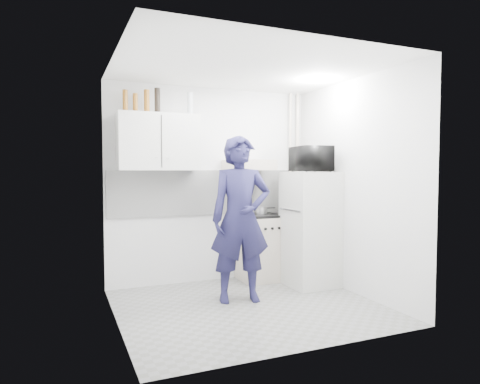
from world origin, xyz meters
name	(u,v)px	position (x,y,z in m)	size (l,w,h in m)	color
floor	(249,306)	(0.00, 0.00, 0.00)	(2.80, 2.80, 0.00)	slate
ceiling	(249,68)	(0.00, 0.00, 2.60)	(2.80, 2.80, 0.00)	white
wall_back	(211,185)	(0.00, 1.25, 1.30)	(2.80, 2.80, 0.00)	silver
wall_left	(116,191)	(-1.40, 0.00, 1.30)	(2.60, 2.60, 0.00)	silver
wall_right	(354,187)	(1.40, 0.00, 1.30)	(2.60, 2.60, 0.00)	silver
person	(241,219)	(0.00, 0.23, 0.95)	(0.69, 0.45, 1.89)	#1B193E
stove	(260,248)	(0.61, 1.00, 0.43)	(0.54, 0.54, 0.87)	beige
fridge	(311,229)	(1.10, 0.49, 0.74)	(0.61, 0.61, 1.48)	silver
stove_top	(260,215)	(0.61, 1.00, 0.88)	(0.52, 0.52, 0.03)	black
saucepan	(261,210)	(0.66, 1.06, 0.95)	(0.17, 0.17, 0.09)	silver
microwave	(311,159)	(1.10, 0.49, 1.64)	(0.40, 0.59, 0.33)	black
bottle_a	(125,101)	(-1.15, 1.07, 2.33)	(0.06, 0.06, 0.26)	brown
bottle_b	(135,103)	(-1.03, 1.07, 2.32)	(0.06, 0.06, 0.23)	brown
bottle_c	(147,101)	(-0.89, 1.07, 2.34)	(0.07, 0.07, 0.28)	brown
bottle_d	(157,101)	(-0.76, 1.07, 2.36)	(0.07, 0.07, 0.31)	black
bottle_e	(190,104)	(-0.34, 1.07, 2.35)	(0.07, 0.07, 0.29)	#B2B7BC
upper_cabinet	(158,142)	(-0.75, 1.07, 1.85)	(1.00, 0.35, 0.70)	silver
range_hood	(249,165)	(0.45, 1.00, 1.57)	(0.60, 0.50, 0.14)	beige
backsplash	(211,192)	(0.00, 1.24, 1.20)	(2.74, 0.03, 0.60)	white
pipe_a	(297,184)	(1.30, 1.17, 1.30)	(0.05, 0.05, 2.60)	beige
pipe_b	(290,184)	(1.18, 1.17, 1.30)	(0.04, 0.04, 2.60)	beige
ceiling_spot_fixture	(318,81)	(1.00, 0.20, 2.57)	(0.10, 0.10, 0.02)	white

